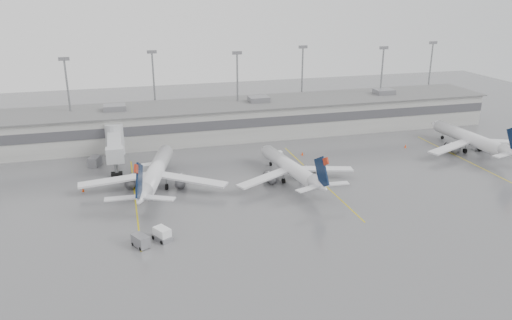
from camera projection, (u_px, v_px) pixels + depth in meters
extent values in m
plane|color=#57575A|center=(267.00, 249.00, 71.55)|extent=(260.00, 260.00, 0.00)
cube|color=#9C9C97|center=(200.00, 122.00, 123.01)|extent=(150.00, 16.00, 8.00)
cube|color=#47474C|center=(206.00, 126.00, 115.35)|extent=(150.00, 0.15, 2.20)
cube|color=#606060|center=(200.00, 106.00, 121.67)|extent=(152.00, 17.00, 0.30)
cube|color=slate|center=(384.00, 92.00, 133.93)|extent=(5.00, 4.00, 1.30)
cylinder|color=gray|center=(69.00, 103.00, 115.34)|extent=(0.44, 0.44, 20.00)
cube|color=slate|center=(64.00, 59.00, 111.97)|extent=(2.40, 0.50, 0.80)
cylinder|color=gray|center=(155.00, 92.00, 127.17)|extent=(0.44, 0.44, 20.00)
cube|color=slate|center=(152.00, 52.00, 123.80)|extent=(2.40, 0.50, 0.80)
cylinder|color=gray|center=(238.00, 94.00, 125.35)|extent=(0.44, 0.44, 20.00)
cube|color=slate|center=(237.00, 53.00, 121.98)|extent=(2.40, 0.50, 0.80)
cylinder|color=gray|center=(302.00, 85.00, 137.18)|extent=(0.44, 0.44, 20.00)
cube|color=slate|center=(303.00, 47.00, 133.81)|extent=(2.40, 0.50, 0.80)
cylinder|color=gray|center=(381.00, 86.00, 135.36)|extent=(0.44, 0.44, 20.00)
cube|color=slate|center=(384.00, 48.00, 131.99)|extent=(2.40, 0.50, 0.80)
cylinder|color=gray|center=(429.00, 78.00, 147.19)|extent=(0.44, 0.44, 20.00)
cube|color=slate|center=(433.00, 43.00, 143.82)|extent=(2.40, 0.50, 0.80)
cylinder|color=#ADB0B3|center=(115.00, 139.00, 110.76)|extent=(4.00, 4.00, 7.00)
cube|color=#ADB0B3|center=(115.00, 144.00, 104.58)|extent=(2.80, 13.00, 2.60)
cube|color=#ADB0B3|center=(115.00, 155.00, 97.76)|extent=(3.40, 2.40, 3.00)
cylinder|color=gray|center=(116.00, 169.00, 98.72)|extent=(0.70, 0.70, 2.80)
cube|color=black|center=(117.00, 174.00, 99.06)|extent=(2.20, 1.20, 0.70)
cube|color=#C5B00B|center=(135.00, 197.00, 89.01)|extent=(0.25, 40.00, 0.01)
cube|color=#C5B00B|center=(318.00, 178.00, 97.77)|extent=(0.25, 40.00, 0.01)
cube|color=#C5B00B|center=(470.00, 163.00, 106.52)|extent=(0.25, 40.00, 0.01)
cylinder|color=silver|center=(156.00, 170.00, 93.39)|extent=(8.59, 22.17, 3.02)
cone|color=silver|center=(167.00, 150.00, 105.17)|extent=(3.64, 3.50, 3.02)
cone|color=silver|center=(141.00, 197.00, 80.63)|extent=(4.21, 5.64, 3.02)
cube|color=silver|center=(115.00, 180.00, 90.94)|extent=(13.20, 3.33, 0.35)
cube|color=silver|center=(192.00, 180.00, 91.06)|extent=(12.41, 9.29, 0.35)
cube|color=black|center=(139.00, 181.00, 79.19)|extent=(1.74, 5.55, 6.58)
cube|color=#A1210C|center=(136.00, 169.00, 77.09)|extent=(0.81, 2.04, 1.91)
cylinder|color=black|center=(165.00, 167.00, 102.79)|extent=(0.57, 0.97, 0.91)
cylinder|color=black|center=(144.00, 187.00, 92.29)|extent=(0.72, 1.19, 1.11)
cylinder|color=black|center=(167.00, 187.00, 92.33)|extent=(0.72, 1.19, 1.11)
cylinder|color=silver|center=(288.00, 166.00, 96.77)|extent=(5.41, 19.97, 2.70)
cone|color=silver|center=(265.00, 149.00, 106.44)|extent=(3.02, 2.87, 2.70)
cone|color=silver|center=(320.00, 185.00, 86.28)|extent=(3.30, 4.83, 2.70)
cube|color=silver|center=(264.00, 178.00, 92.47)|extent=(11.54, 7.22, 0.31)
cube|color=silver|center=(323.00, 169.00, 97.18)|extent=(11.92, 4.34, 0.31)
cube|color=black|center=(322.00, 172.00, 85.03)|extent=(0.97, 5.05, 5.88)
cube|color=#A1210C|center=(326.00, 161.00, 83.25)|extent=(0.52, 1.84, 1.71)
cylinder|color=black|center=(271.00, 164.00, 104.54)|extent=(0.42, 0.85, 0.81)
cylinder|color=black|center=(284.00, 181.00, 95.23)|extent=(0.54, 1.04, 0.99)
cylinder|color=black|center=(301.00, 178.00, 96.65)|extent=(0.54, 1.04, 0.99)
cylinder|color=silver|center=(468.00, 138.00, 113.93)|extent=(3.74, 21.51, 2.92)
cone|color=silver|center=(435.00, 124.00, 124.79)|extent=(3.02, 2.84, 2.92)
cone|color=silver|center=(512.00, 153.00, 102.15)|extent=(3.10, 4.98, 2.92)
cube|color=silver|center=(450.00, 147.00, 109.79)|extent=(12.75, 6.74, 0.34)
cube|color=silver|center=(501.00, 142.00, 113.68)|extent=(12.87, 5.88, 0.34)
cylinder|color=black|center=(442.00, 137.00, 122.63)|extent=(0.37, 0.89, 0.88)
cylinder|color=black|center=(465.00, 151.00, 112.38)|extent=(0.48, 1.09, 1.07)
cylinder|color=black|center=(480.00, 149.00, 113.55)|extent=(0.48, 1.09, 1.07)
cube|color=white|center=(162.00, 234.00, 73.83)|extent=(2.69, 3.05, 1.94)
cube|color=slate|center=(162.00, 238.00, 74.03)|extent=(3.09, 3.53, 0.76)
cylinder|color=black|center=(153.00, 237.00, 74.20)|extent=(0.50, 0.64, 0.60)
cylinder|color=black|center=(163.00, 234.00, 75.35)|extent=(0.50, 0.64, 0.60)
cylinder|color=black|center=(162.00, 242.00, 72.76)|extent=(0.50, 0.64, 0.60)
cylinder|color=black|center=(172.00, 238.00, 73.91)|extent=(0.50, 0.64, 0.60)
cube|color=slate|center=(141.00, 241.00, 71.95)|extent=(2.73, 3.18, 1.67)
cylinder|color=black|center=(133.00, 244.00, 72.37)|extent=(0.46, 0.59, 0.55)
cylinder|color=black|center=(149.00, 245.00, 71.97)|extent=(0.46, 0.59, 0.55)
cube|color=white|center=(149.00, 168.00, 100.40)|extent=(2.95, 2.22, 1.90)
cube|color=white|center=(277.00, 155.00, 108.93)|extent=(2.22, 1.51, 1.55)
cube|color=slate|center=(95.00, 161.00, 104.32)|extent=(2.99, 3.68, 1.99)
cone|color=#F63C05|center=(83.00, 189.00, 91.52)|extent=(0.46, 0.46, 0.73)
cone|color=#F63C05|center=(302.00, 154.00, 111.05)|extent=(0.49, 0.49, 0.78)
cone|color=#F63C05|center=(405.00, 146.00, 116.30)|extent=(0.48, 0.48, 0.77)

